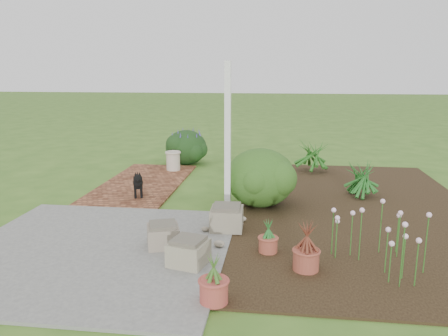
# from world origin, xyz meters

# --- Properties ---
(ground) EXTENTS (80.00, 80.00, 0.00)m
(ground) POSITION_xyz_m (0.00, 0.00, 0.00)
(ground) COLOR #3C6720
(ground) RESTS_ON ground
(concrete_patio) EXTENTS (3.50, 3.50, 0.04)m
(concrete_patio) POSITION_xyz_m (-1.25, -1.75, 0.02)
(concrete_patio) COLOR slate
(concrete_patio) RESTS_ON ground
(brick_path) EXTENTS (1.60, 3.50, 0.04)m
(brick_path) POSITION_xyz_m (-1.70, 1.75, 0.02)
(brick_path) COLOR brown
(brick_path) RESTS_ON ground
(garden_bed) EXTENTS (4.00, 7.00, 0.03)m
(garden_bed) POSITION_xyz_m (2.50, 0.50, 0.01)
(garden_bed) COLOR black
(garden_bed) RESTS_ON ground
(veranda_post) EXTENTS (0.10, 0.10, 2.50)m
(veranda_post) POSITION_xyz_m (0.30, 0.10, 1.25)
(veranda_post) COLOR white
(veranda_post) RESTS_ON ground
(stone_trough_near) EXTENTS (0.52, 0.52, 0.28)m
(stone_trough_near) POSITION_xyz_m (0.08, -2.05, 0.18)
(stone_trough_near) COLOR #7B735D
(stone_trough_near) RESTS_ON concrete_patio
(stone_trough_mid) EXTENTS (0.53, 0.53, 0.28)m
(stone_trough_mid) POSITION_xyz_m (-0.37, -1.54, 0.18)
(stone_trough_mid) COLOR gray
(stone_trough_mid) RESTS_ON concrete_patio
(stone_trough_far) EXTENTS (0.49, 0.49, 0.31)m
(stone_trough_far) POSITION_xyz_m (0.39, -0.79, 0.20)
(stone_trough_far) COLOR gray
(stone_trough_far) RESTS_ON concrete_patio
(black_dog) EXTENTS (0.29, 0.53, 0.47)m
(black_dog) POSITION_xyz_m (-1.45, 0.67, 0.32)
(black_dog) COLOR black
(black_dog) RESTS_ON brick_path
(cream_ceramic_urn) EXTENTS (0.41, 0.41, 0.43)m
(cream_ceramic_urn) POSITION_xyz_m (-1.34, 2.97, 0.26)
(cream_ceramic_urn) COLOR #C0B29E
(cream_ceramic_urn) RESTS_ON brick_path
(evergreen_shrub) EXTENTS (1.52, 1.52, 1.03)m
(evergreen_shrub) POSITION_xyz_m (0.82, 0.54, 0.54)
(evergreen_shrub) COLOR #13380B
(evergreen_shrub) RESTS_ON garden_bed
(agapanthus_clump_back) EXTENTS (0.98, 0.98, 0.79)m
(agapanthus_clump_back) POSITION_xyz_m (2.68, 1.30, 0.43)
(agapanthus_clump_back) COLOR #113C13
(agapanthus_clump_back) RESTS_ON garden_bed
(agapanthus_clump_front) EXTENTS (1.07, 1.07, 0.90)m
(agapanthus_clump_front) POSITION_xyz_m (1.89, 3.28, 0.48)
(agapanthus_clump_front) COLOR #133C0D
(agapanthus_clump_front) RESTS_ON garden_bed
(pink_flower_patch) EXTENTS (1.34, 1.34, 0.72)m
(pink_flower_patch) POSITION_xyz_m (2.35, -1.81, 0.39)
(pink_flower_patch) COLOR #113D0F
(pink_flower_patch) RESTS_ON garden_bed
(terracotta_pot_bronze) EXTENTS (0.39, 0.39, 0.25)m
(terracotta_pot_bronze) POSITION_xyz_m (1.49, -2.01, 0.16)
(terracotta_pot_bronze) COLOR brown
(terracotta_pot_bronze) RESTS_ON garden_bed
(terracotta_pot_small_left) EXTENTS (0.27, 0.27, 0.20)m
(terracotta_pot_small_left) POSITION_xyz_m (1.03, -1.54, 0.13)
(terracotta_pot_small_left) COLOR #9A4734
(terracotta_pot_small_left) RESTS_ON garden_bed
(terracotta_pot_small_right) EXTENTS (0.32, 0.32, 0.25)m
(terracotta_pot_small_right) POSITION_xyz_m (0.52, -2.89, 0.15)
(terracotta_pot_small_right) COLOR #A84238
(terracotta_pot_small_right) RESTS_ON garden_bed
(purple_flowering_bush) EXTENTS (1.19, 1.19, 0.89)m
(purple_flowering_bush) POSITION_xyz_m (-1.24, 3.93, 0.45)
(purple_flowering_bush) COLOR black
(purple_flowering_bush) RESTS_ON ground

